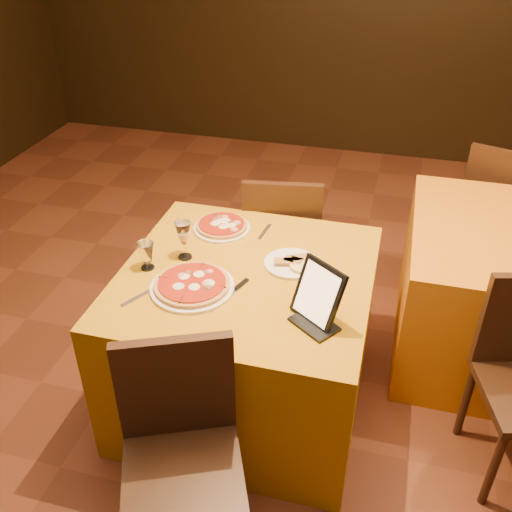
% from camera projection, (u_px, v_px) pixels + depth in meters
% --- Properties ---
extents(floor, '(6.00, 7.00, 0.01)m').
position_uv_depth(floor, '(248.00, 427.00, 2.74)').
color(floor, '#5E2D19').
rests_on(floor, ground).
extents(main_table, '(1.10, 1.10, 0.75)m').
position_uv_depth(main_table, '(247.00, 337.00, 2.72)').
color(main_table, '#B77E0B').
rests_on(main_table, floor).
extents(side_table, '(1.10, 1.10, 0.75)m').
position_uv_depth(side_table, '(510.00, 295.00, 3.00)').
color(side_table, orange).
rests_on(side_table, floor).
extents(chair_main_near, '(0.62, 0.62, 0.91)m').
position_uv_depth(chair_main_near, '(183.00, 473.00, 2.00)').
color(chair_main_near, black).
rests_on(chair_main_near, floor).
extents(chair_main_far, '(0.41, 0.41, 0.91)m').
position_uv_depth(chair_main_far, '(283.00, 240.00, 3.30)').
color(chair_main_far, black).
rests_on(chair_main_far, floor).
extents(chair_side_far, '(0.58, 0.58, 0.91)m').
position_uv_depth(chair_side_far, '(499.00, 208.00, 3.62)').
color(chair_side_far, '#2E210F').
rests_on(chair_side_far, floor).
extents(pizza_near, '(0.36, 0.36, 0.03)m').
position_uv_depth(pizza_near, '(192.00, 286.00, 2.41)').
color(pizza_near, white).
rests_on(pizza_near, main_table).
extents(pizza_far, '(0.28, 0.28, 0.03)m').
position_uv_depth(pizza_far, '(222.00, 227.00, 2.82)').
color(pizza_far, white).
rests_on(pizza_far, main_table).
extents(cutlet_dish, '(0.24, 0.24, 0.03)m').
position_uv_depth(cutlet_dish, '(291.00, 262.00, 2.56)').
color(cutlet_dish, white).
rests_on(cutlet_dish, main_table).
extents(wine_glass, '(0.08, 0.08, 0.19)m').
position_uv_depth(wine_glass, '(184.00, 240.00, 2.56)').
color(wine_glass, '#FDDB90').
rests_on(wine_glass, main_table).
extents(water_glass, '(0.09, 0.09, 0.13)m').
position_uv_depth(water_glass, '(146.00, 256.00, 2.51)').
color(water_glass, silver).
rests_on(water_glass, main_table).
extents(tablet, '(0.23, 0.20, 0.24)m').
position_uv_depth(tablet, '(318.00, 293.00, 2.19)').
color(tablet, black).
rests_on(tablet, main_table).
extents(knife, '(0.11, 0.24, 0.01)m').
position_uv_depth(knife, '(229.00, 295.00, 2.37)').
color(knife, silver).
rests_on(knife, main_table).
extents(fork_near, '(0.10, 0.16, 0.01)m').
position_uv_depth(fork_near, '(139.00, 297.00, 2.36)').
color(fork_near, '#AFB0B6').
rests_on(fork_near, main_table).
extents(fork_far, '(0.04, 0.16, 0.01)m').
position_uv_depth(fork_far, '(265.00, 232.00, 2.80)').
color(fork_far, '#A5A6AC').
rests_on(fork_far, main_table).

